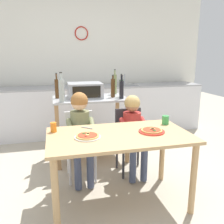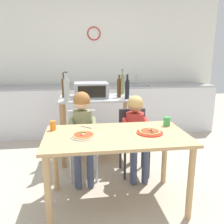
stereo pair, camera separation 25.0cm
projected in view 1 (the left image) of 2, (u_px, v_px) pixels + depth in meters
name	position (u px, v px, depth m)	size (l,w,h in m)	color
ground_plane	(99.00, 159.00, 3.49)	(10.79, 10.79, 0.00)	#B7AD99
back_wall_tiled	(82.00, 62.00, 4.76)	(5.06, 0.14, 2.70)	white
kitchen_counter	(86.00, 110.00, 4.58)	(4.55, 0.60, 1.12)	silver
kitchen_island_cart	(91.00, 118.00, 3.41)	(1.03, 0.63, 0.91)	#B7BABF
toaster_oven	(85.00, 90.00, 3.33)	(0.47, 0.37, 0.21)	#999BA0
bottle_squat_spirits	(121.00, 88.00, 3.38)	(0.05, 0.05, 0.33)	#1E4723
bottle_dark_olive_oil	(113.00, 88.00, 3.35)	(0.06, 0.06, 0.31)	#4C2D14
bottle_slim_sauce	(62.00, 90.00, 2.98)	(0.07, 0.07, 0.38)	#ADB7B2
bottle_clear_vinegar	(115.00, 84.00, 3.63)	(0.06, 0.06, 0.38)	olive
bottle_brown_beer	(122.00, 89.00, 3.24)	(0.06, 0.06, 0.32)	black
bottle_tall_green_wine	(57.00, 88.00, 3.25)	(0.06, 0.06, 0.35)	#4C2D14
dining_table	(119.00, 144.00, 2.33)	(1.38, 0.78, 0.75)	tan
dining_chair_left	(80.00, 140.00, 2.91)	(0.36, 0.36, 0.81)	silver
dining_chair_right	(130.00, 136.00, 3.06)	(0.36, 0.36, 0.81)	#333338
child_in_olive_shirt	(81.00, 126.00, 2.75)	(0.32, 0.42, 1.06)	#424C6B
child_in_red_shirt	(133.00, 125.00, 2.90)	(0.32, 0.42, 1.00)	#424C6B
pizza_plate_white	(88.00, 136.00, 2.20)	(0.24, 0.24, 0.03)	white
pizza_plate_red_rimmed	(152.00, 131.00, 2.36)	(0.26, 0.26, 0.03)	red
drinking_cup_orange	(54.00, 127.00, 2.35)	(0.06, 0.06, 0.10)	orange
drinking_cup_green	(165.00, 120.00, 2.62)	(0.08, 0.08, 0.10)	green
serving_spoon	(87.00, 128.00, 2.48)	(0.01, 0.01, 0.14)	#B7BABF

